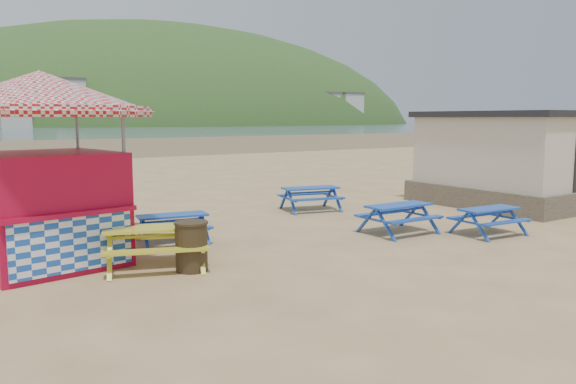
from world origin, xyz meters
TOP-DOWN VIEW (x-y plane):
  - ground at (0.00, 0.00)m, footprint 400.00×400.00m
  - wet_sand at (0.00, 55.00)m, footprint 400.00×400.00m
  - picnic_table_blue_a at (-2.86, 1.70)m, footprint 1.80×1.54m
  - picnic_table_blue_b at (2.60, 3.68)m, footprint 2.05×1.80m
  - picnic_table_blue_d at (2.36, -0.46)m, footprint 1.78×1.44m
  - picnic_table_blue_e at (4.12, -1.86)m, footprint 1.71×1.42m
  - picnic_table_blue_f at (8.80, -0.80)m, footprint 1.83×1.54m
  - picnic_table_yellow at (-4.00, -0.22)m, footprint 2.36×2.13m
  - ice_cream_kiosk at (-5.69, 1.19)m, footprint 4.87×4.87m
  - litter_bin at (-3.51, -0.82)m, footprint 0.66×0.66m
  - amenity_block at (10.50, 1.00)m, footprint 7.40×5.40m
  - headland_town at (90.00, 229.68)m, footprint 264.00×144.00m

SIDE VIEW (x-z plane):
  - headland_town at x=90.00m, z-range -63.91..44.09m
  - ground at x=0.00m, z-range 0.00..0.00m
  - wet_sand at x=0.00m, z-range 0.00..0.00m
  - picnic_table_blue_a at x=-2.86m, z-range 0.00..0.68m
  - picnic_table_blue_e at x=4.12m, z-range 0.00..0.68m
  - picnic_table_blue_f at x=8.80m, z-range 0.00..0.71m
  - picnic_table_blue_b at x=2.60m, z-range 0.00..0.74m
  - picnic_table_blue_d at x=2.36m, z-range 0.00..0.74m
  - picnic_table_yellow at x=-4.00m, z-range 0.00..0.82m
  - litter_bin at x=-3.51m, z-range 0.01..0.97m
  - amenity_block at x=10.50m, z-range -0.01..3.14m
  - ice_cream_kiosk at x=-5.69m, z-range 0.50..4.33m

